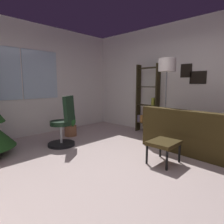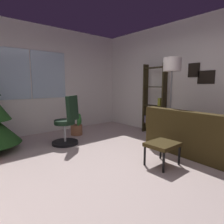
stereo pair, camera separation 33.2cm
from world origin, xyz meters
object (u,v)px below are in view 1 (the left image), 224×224
Objects in this scene: floor_lamp at (167,71)px; office_chair at (63,126)px; couch at (206,137)px; footstool at (164,144)px; bookshelf at (148,104)px; potted_plant at (71,127)px.

office_chair is at bearing 141.76° from floor_lamp.
footstool is (-1.03, 0.32, 0.03)m from couch.
bookshelf is (2.20, -0.62, 0.36)m from office_chair.
couch is at bearing -17.22° from footstool.
footstool is 0.27× the size of bookshelf.
floor_lamp is at bearing 27.91° from footstool.
floor_lamp is at bearing -38.24° from office_chair.
floor_lamp reaches higher than bookshelf.
potted_plant is at bearing 121.16° from floor_lamp.
footstool is 2.08m from office_chair.
potted_plant is at bearing 143.68° from bookshelf.
bookshelf reaches higher than office_chair.
potted_plant is (0.57, 0.58, -0.20)m from office_chair.
floor_lamp reaches higher than couch.
bookshelf is 2.11m from potted_plant.
potted_plant is (-0.07, 2.56, -0.11)m from footstool.
footstool is 0.46× the size of office_chair.
footstool is 2.12m from bookshelf.
office_chair is 0.84m from potted_plant.
floor_lamp is at bearing 84.44° from couch.
footstool is 0.27× the size of floor_lamp.
bookshelf reaches higher than couch.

